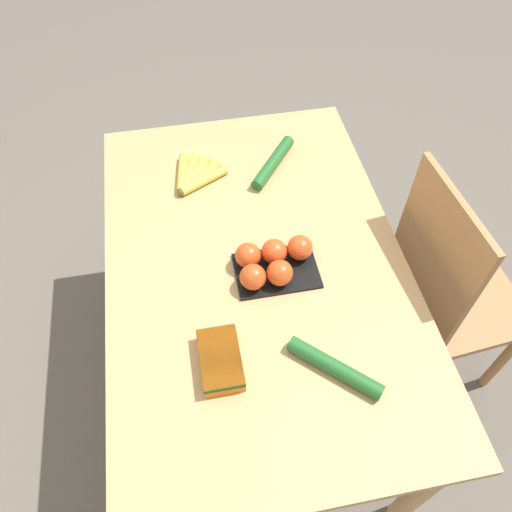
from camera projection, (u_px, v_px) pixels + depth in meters
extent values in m
plane|color=#665B51|center=(256.00, 370.00, 2.08)|extent=(12.00, 12.00, 0.00)
cube|color=tan|center=(256.00, 265.00, 1.49)|extent=(1.36, 0.88, 0.03)
cylinder|color=tan|center=(141.00, 215.00, 2.12)|extent=(0.06, 0.06, 0.73)
cylinder|color=tan|center=(315.00, 191.00, 2.20)|extent=(0.06, 0.06, 0.73)
cylinder|color=tan|center=(422.00, 489.00, 1.46)|extent=(0.06, 0.06, 0.73)
cube|color=#A87547|center=(459.00, 296.00, 1.76)|extent=(0.45, 0.43, 0.03)
cube|color=#A87547|center=(433.00, 261.00, 1.51)|extent=(0.39, 0.05, 0.53)
cylinder|color=#A87547|center=(504.00, 358.00, 1.87)|extent=(0.04, 0.04, 0.44)
cylinder|color=#A87547|center=(456.00, 282.00, 2.08)|extent=(0.04, 0.04, 0.44)
cylinder|color=#A87547|center=(421.00, 381.00, 1.82)|extent=(0.04, 0.04, 0.44)
cylinder|color=#A87547|center=(381.00, 301.00, 2.03)|extent=(0.04, 0.04, 0.44)
sphere|color=brown|center=(182.00, 191.00, 1.63)|extent=(0.03, 0.03, 0.03)
cylinder|color=#DBCC47|center=(204.00, 180.00, 1.66)|extent=(0.11, 0.17, 0.03)
cylinder|color=#DBCC47|center=(200.00, 177.00, 1.67)|extent=(0.14, 0.16, 0.03)
cylinder|color=#DBCC47|center=(195.00, 175.00, 1.68)|extent=(0.16, 0.13, 0.03)
cylinder|color=#DBCC47|center=(189.00, 173.00, 1.68)|extent=(0.18, 0.10, 0.03)
cylinder|color=#DBCC47|center=(183.00, 173.00, 1.68)|extent=(0.18, 0.06, 0.03)
cube|color=black|center=(276.00, 271.00, 1.45)|extent=(0.16, 0.24, 0.01)
sphere|color=#DB4C1E|center=(248.00, 255.00, 1.43)|extent=(0.07, 0.07, 0.07)
sphere|color=#DB4C1E|center=(253.00, 277.00, 1.39)|extent=(0.07, 0.07, 0.07)
sphere|color=#DB4C1E|center=(274.00, 252.00, 1.44)|extent=(0.07, 0.07, 0.07)
sphere|color=#DB4C1E|center=(280.00, 273.00, 1.40)|extent=(0.07, 0.07, 0.07)
sphere|color=#DB4C1E|center=(300.00, 248.00, 1.45)|extent=(0.07, 0.07, 0.07)
cube|color=orange|center=(220.00, 360.00, 1.26)|extent=(0.17, 0.10, 0.05)
cube|color=#19471E|center=(220.00, 358.00, 1.25)|extent=(0.17, 0.10, 0.02)
cylinder|color=#236028|center=(273.00, 162.00, 1.71)|extent=(0.23, 0.19, 0.04)
cylinder|color=#236028|center=(335.00, 367.00, 1.25)|extent=(0.21, 0.22, 0.04)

